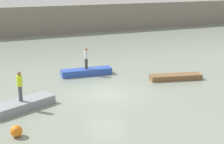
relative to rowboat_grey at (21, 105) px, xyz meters
The scene contains 8 objects.
ground_plane 5.47m from the rowboat_grey, ahead, with size 120.00×120.00×0.00m, color gray.
embankment_wall 26.10m from the rowboat_grey, 77.92° to the left, with size 80.00×1.20×3.79m, color gray.
rowboat_grey is the anchor object (origin of this frame).
rowboat_blue 7.72m from the rowboat_grey, 42.05° to the left, with size 3.92×0.98×0.50m, color #2B4CAD.
rowboat_brown 11.54m from the rowboat_grey, ahead, with size 3.86×0.95×0.39m, color brown.
person_white_shirt 7.81m from the rowboat_grey, 42.05° to the left, with size 0.32×0.32×1.66m.
person_hiviz_shirt 1.24m from the rowboat_grey, ahead, with size 0.32×0.32×1.78m.
mooring_buoy 3.57m from the rowboat_grey, 102.00° to the right, with size 0.58×0.58×0.58m, color orange.
Camera 1 is at (-7.66, -18.98, 7.31)m, focal length 53.33 mm.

